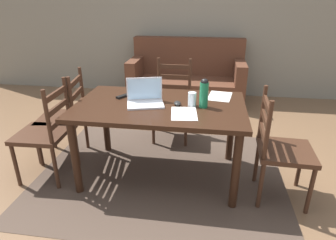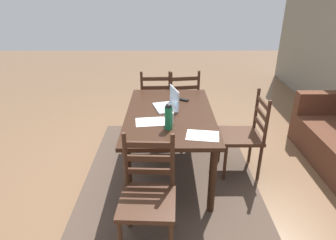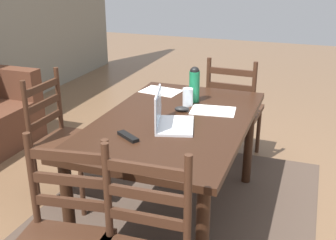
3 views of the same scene
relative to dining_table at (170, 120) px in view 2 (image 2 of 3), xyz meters
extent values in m
plane|color=brown|center=(0.00, 0.00, -0.65)|extent=(14.00, 14.00, 0.00)
cube|color=#47382D|center=(0.00, 0.00, -0.64)|extent=(2.37, 1.90, 0.01)
cube|color=black|center=(0.00, 0.00, 0.07)|extent=(1.52, 0.93, 0.04)
cylinder|color=black|center=(-0.68, -0.39, -0.30)|extent=(0.07, 0.07, 0.70)
cylinder|color=black|center=(0.68, -0.39, -0.30)|extent=(0.07, 0.07, 0.70)
cylinder|color=black|center=(-0.68, 0.39, -0.30)|extent=(0.07, 0.07, 0.70)
cylinder|color=black|center=(0.68, 0.39, -0.30)|extent=(0.07, 0.07, 0.70)
cube|color=#3D2316|center=(0.00, 0.80, -0.20)|extent=(0.44, 0.44, 0.04)
cylinder|color=#3D2316|center=(0.19, 0.61, -0.43)|extent=(0.04, 0.04, 0.43)
cylinder|color=#3D2316|center=(-0.19, 0.61, -0.43)|extent=(0.04, 0.04, 0.43)
cylinder|color=#3D2316|center=(0.19, 0.99, -0.43)|extent=(0.04, 0.04, 0.43)
cylinder|color=#3D2316|center=(-0.19, 0.99, -0.43)|extent=(0.04, 0.04, 0.43)
cylinder|color=#3D2316|center=(0.19, 1.00, 0.05)|extent=(0.04, 0.04, 0.50)
cylinder|color=#3D2316|center=(-0.19, 1.00, 0.05)|extent=(0.04, 0.04, 0.50)
cube|color=#3D2316|center=(0.00, 1.00, -0.05)|extent=(0.36, 0.03, 0.05)
cube|color=#3D2316|center=(0.00, 1.00, 0.08)|extent=(0.36, 0.03, 0.05)
cube|color=#3D2316|center=(0.00, 1.00, 0.20)|extent=(0.36, 0.03, 0.05)
cube|color=#3D2316|center=(1.09, -0.19, -0.20)|extent=(0.46, 0.46, 0.04)
cylinder|color=#3D2316|center=(0.91, 0.01, -0.43)|extent=(0.04, 0.04, 0.43)
cylinder|color=#3D2316|center=(0.89, -0.37, -0.43)|extent=(0.04, 0.04, 0.43)
cylinder|color=#3D2316|center=(0.90, 0.01, 0.05)|extent=(0.04, 0.04, 0.50)
cylinder|color=#3D2316|center=(0.88, -0.37, 0.05)|extent=(0.04, 0.04, 0.50)
cube|color=#3D2316|center=(0.89, -0.18, -0.05)|extent=(0.04, 0.36, 0.05)
cube|color=#3D2316|center=(0.89, -0.18, 0.08)|extent=(0.04, 0.36, 0.05)
cube|color=#3D2316|center=(0.89, -0.18, 0.20)|extent=(0.04, 0.36, 0.05)
cube|color=#3D2316|center=(-1.09, -0.19, -0.20)|extent=(0.46, 0.46, 0.04)
cylinder|color=#3D2316|center=(-1.27, -0.38, -0.43)|extent=(0.04, 0.04, 0.43)
cylinder|color=#3D2316|center=(-1.29, 0.00, -0.43)|extent=(0.04, 0.04, 0.43)
cylinder|color=#3D2316|center=(-0.89, -0.37, -0.43)|extent=(0.04, 0.04, 0.43)
cylinder|color=#3D2316|center=(-0.91, 0.01, -0.43)|extent=(0.04, 0.04, 0.43)
cylinder|color=#3D2316|center=(-0.88, -0.37, 0.05)|extent=(0.04, 0.04, 0.50)
cylinder|color=#3D2316|center=(-0.90, 0.01, 0.05)|extent=(0.04, 0.04, 0.50)
cube|color=#3D2316|center=(-0.89, -0.18, -0.05)|extent=(0.04, 0.36, 0.05)
cube|color=#3D2316|center=(-0.89, -0.18, 0.08)|extent=(0.04, 0.36, 0.05)
cube|color=#3D2316|center=(-0.89, -0.18, 0.20)|extent=(0.04, 0.36, 0.05)
cube|color=#3D2316|center=(-1.09, 0.19, -0.20)|extent=(0.50, 0.50, 0.04)
cylinder|color=#3D2316|center=(-1.25, -0.03, -0.43)|extent=(0.04, 0.04, 0.43)
cylinder|color=#3D2316|center=(-1.31, 0.35, -0.43)|extent=(0.04, 0.04, 0.43)
cylinder|color=#3D2316|center=(-0.88, 0.03, -0.43)|extent=(0.04, 0.04, 0.43)
cylinder|color=#3D2316|center=(-0.93, 0.40, -0.43)|extent=(0.04, 0.04, 0.43)
cylinder|color=#3D2316|center=(-0.87, 0.03, 0.05)|extent=(0.04, 0.04, 0.50)
cylinder|color=#3D2316|center=(-0.92, 0.40, 0.05)|extent=(0.04, 0.04, 0.50)
cube|color=#3D2316|center=(-0.89, 0.22, -0.05)|extent=(0.08, 0.36, 0.05)
cube|color=#3D2316|center=(-0.89, 0.22, 0.08)|extent=(0.08, 0.36, 0.05)
cube|color=#3D2316|center=(-0.89, 0.22, 0.20)|extent=(0.08, 0.36, 0.05)
cube|color=#512D1E|center=(-0.76, 2.12, -0.10)|extent=(0.16, 0.80, 0.30)
cube|color=silver|center=(-0.12, -0.05, 0.10)|extent=(0.37, 0.30, 0.02)
cube|color=silver|center=(-0.15, 0.05, 0.21)|extent=(0.31, 0.10, 0.21)
cube|color=#A5CCEA|center=(-0.15, 0.05, 0.21)|extent=(0.29, 0.09, 0.19)
cylinder|color=#197247|center=(0.39, -0.02, 0.20)|extent=(0.08, 0.08, 0.22)
sphere|color=black|center=(0.39, -0.02, 0.31)|extent=(0.07, 0.07, 0.07)
cylinder|color=silver|center=(0.29, 0.00, 0.15)|extent=(0.07, 0.07, 0.12)
ellipsoid|color=black|center=(0.16, 0.00, 0.11)|extent=(0.08, 0.11, 0.03)
cube|color=black|center=(-0.38, 0.15, 0.10)|extent=(0.13, 0.17, 0.02)
cube|color=white|center=(0.24, -0.20, 0.09)|extent=(0.25, 0.32, 0.00)
cube|color=white|center=(0.54, 0.29, 0.09)|extent=(0.25, 0.32, 0.00)
camera|label=1|loc=(0.43, -2.42, 1.01)|focal=31.16mm
camera|label=2|loc=(2.88, -0.04, 1.33)|focal=31.04mm
camera|label=3|loc=(-2.36, -0.82, 1.05)|focal=44.67mm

